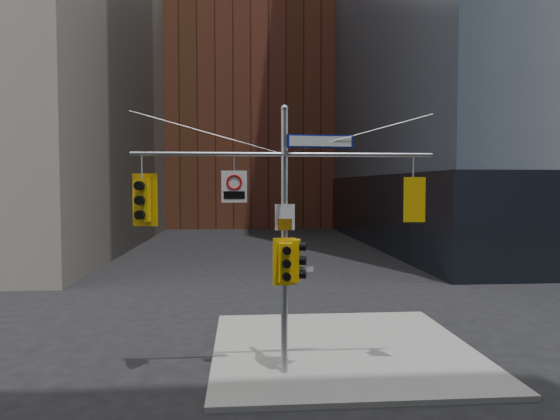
{
  "coord_description": "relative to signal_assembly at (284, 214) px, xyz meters",
  "views": [
    {
      "loc": [
        -1.14,
        -11.15,
        5.18
      ],
      "look_at": [
        -0.12,
        2.0,
        4.53
      ],
      "focal_mm": 32.0,
      "sensor_mm": 36.0,
      "label": 1
    }
  ],
  "objects": [
    {
      "name": "ground",
      "position": [
        0.0,
        -1.99,
        -4.42
      ],
      "size": [
        160.0,
        160.0,
        0.0
      ],
      "primitive_type": "plane",
      "color": "black",
      "rests_on": "ground"
    },
    {
      "name": "sidewalk_corner",
      "position": [
        2.0,
        2.01,
        -4.34
      ],
      "size": [
        8.0,
        8.0,
        0.15
      ],
      "primitive_type": "cube",
      "color": "gray",
      "rests_on": "ground"
    },
    {
      "name": "brick_midrise",
      "position": [
        0.0,
        56.01,
        9.58
      ],
      "size": [
        26.0,
        20.0,
        28.0
      ],
      "primitive_type": "cube",
      "color": "brown",
      "rests_on": "ground"
    },
    {
      "name": "signal_assembly",
      "position": [
        0.0,
        0.0,
        0.0
      ],
      "size": [
        8.0,
        0.8,
        7.3
      ],
      "color": "#919398",
      "rests_on": "ground"
    },
    {
      "name": "traffic_light_west_arm",
      "position": [
        -3.7,
        0.01,
        0.38
      ],
      "size": [
        0.66,
        0.58,
        1.39
      ],
      "rotation": [
        0.0,
        0.0,
        -0.15
      ],
      "color": "#DCA90B",
      "rests_on": "ground"
    },
    {
      "name": "traffic_light_east_arm",
      "position": [
        3.49,
        0.0,
        0.38
      ],
      "size": [
        0.57,
        0.48,
        1.2
      ],
      "rotation": [
        0.0,
        0.0,
        3.06
      ],
      "color": "#DCA90B",
      "rests_on": "ground"
    },
    {
      "name": "traffic_light_pole_side",
      "position": [
        0.33,
        -0.0,
        -1.24
      ],
      "size": [
        0.49,
        0.42,
        1.13
      ],
      "rotation": [
        0.0,
        0.0,
        1.32
      ],
      "color": "#DCA90B",
      "rests_on": "ground"
    },
    {
      "name": "traffic_light_pole_front",
      "position": [
        -0.0,
        -0.27,
        -1.25
      ],
      "size": [
        0.6,
        0.5,
        1.26
      ],
      "rotation": [
        0.0,
        0.0,
        0.09
      ],
      "color": "#DCA90B",
      "rests_on": "ground"
    },
    {
      "name": "street_sign_blade",
      "position": [
        0.96,
        0.0,
        1.93
      ],
      "size": [
        1.79,
        0.2,
        0.35
      ],
      "rotation": [
        0.0,
        0.0,
        0.09
      ],
      "color": "navy",
      "rests_on": "ground"
    },
    {
      "name": "regulatory_sign_arm",
      "position": [
        -1.33,
        -0.02,
        0.76
      ],
      "size": [
        0.67,
        0.07,
        0.84
      ],
      "rotation": [
        0.0,
        0.0,
        0.0
      ],
      "color": "silver",
      "rests_on": "ground"
    },
    {
      "name": "regulatory_sign_pole",
      "position": [
        0.0,
        -0.11,
        -0.09
      ],
      "size": [
        0.53,
        0.09,
        0.69
      ],
      "rotation": [
        0.0,
        0.0,
        0.11
      ],
      "color": "silver",
      "rests_on": "ground"
    },
    {
      "name": "street_blade_ew",
      "position": [
        0.45,
        0.01,
        -1.48
      ],
      "size": [
        0.67,
        0.05,
        0.13
      ],
      "rotation": [
        0.0,
        0.0,
        0.03
      ],
      "color": "silver",
      "rests_on": "ground"
    },
    {
      "name": "street_blade_ns",
      "position": [
        0.0,
        0.46,
        -1.5
      ],
      "size": [
        0.12,
        0.68,
        0.14
      ],
      "rotation": [
        0.0,
        0.0,
        0.13
      ],
      "color": "#145926",
      "rests_on": "ground"
    }
  ]
}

